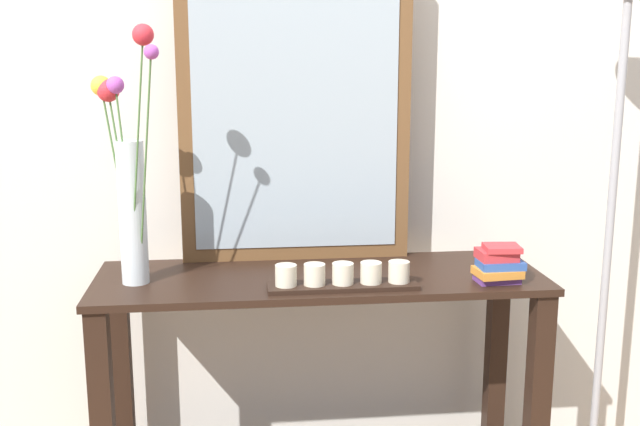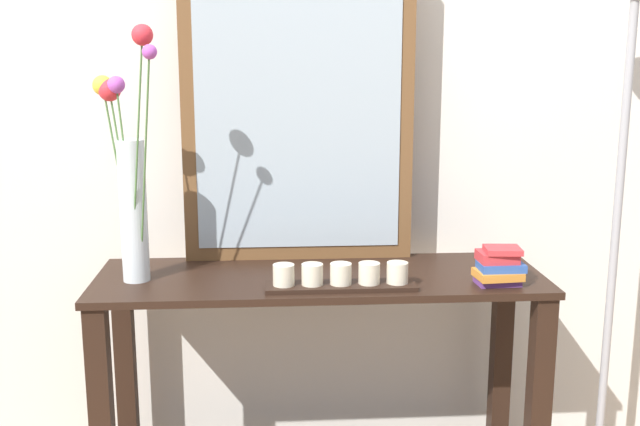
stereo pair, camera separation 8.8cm
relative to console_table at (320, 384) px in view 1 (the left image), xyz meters
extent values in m
cube|color=silver|center=(0.00, 0.33, 0.86)|extent=(6.40, 0.08, 2.70)
cube|color=black|center=(0.00, 0.00, 0.32)|extent=(1.23, 0.41, 0.02)
cube|color=black|center=(-0.58, 0.17, -0.09)|extent=(0.06, 0.06, 0.79)
cube|color=black|center=(0.58, 0.17, -0.09)|extent=(0.06, 0.06, 0.79)
cube|color=brown|center=(-0.05, 0.18, 0.77)|extent=(0.67, 0.03, 0.88)
cube|color=#9EADB7|center=(-0.05, 0.16, 0.77)|extent=(0.59, 0.00, 0.80)
cylinder|color=silver|center=(-0.50, -0.02, 0.52)|extent=(0.07, 0.07, 0.38)
cylinder|color=#4C753D|center=(-0.51, -0.02, 0.59)|extent=(0.06, 0.01, 0.49)
sphere|color=red|center=(-0.54, -0.02, 0.83)|extent=(0.06, 0.06, 0.06)
cylinder|color=#4C753D|center=(-0.47, -0.06, 0.66)|extent=(0.07, 0.07, 0.62)
sphere|color=red|center=(-0.44, -0.10, 0.97)|extent=(0.05, 0.05, 0.05)
cylinder|color=#4C753D|center=(-0.50, -0.03, 0.60)|extent=(0.04, 0.01, 0.50)
sphere|color=#B24CB7|center=(-0.52, -0.04, 0.85)|extent=(0.04, 0.04, 0.04)
cylinder|color=#4C753D|center=(-0.53, -0.01, 0.60)|extent=(0.07, 0.01, 0.50)
sphere|color=yellow|center=(-0.56, -0.01, 0.84)|extent=(0.05, 0.05, 0.05)
cylinder|color=#4C753D|center=(-0.45, -0.08, 0.64)|extent=(0.07, 0.12, 0.58)
sphere|color=#B24CB7|center=(-0.42, -0.14, 0.93)|extent=(0.04, 0.04, 0.04)
cube|color=black|center=(0.05, -0.13, 0.33)|extent=(0.39, 0.09, 0.01)
cylinder|color=beige|center=(-0.10, -0.13, 0.37)|extent=(0.06, 0.06, 0.05)
cylinder|color=beige|center=(-0.03, -0.13, 0.37)|extent=(0.06, 0.06, 0.05)
cylinder|color=beige|center=(0.05, -0.13, 0.37)|extent=(0.06, 0.06, 0.05)
cylinder|color=beige|center=(0.12, -0.13, 0.37)|extent=(0.06, 0.06, 0.05)
cylinder|color=beige|center=(0.19, -0.13, 0.37)|extent=(0.06, 0.06, 0.05)
cube|color=#663884|center=(0.46, -0.12, 0.34)|extent=(0.11, 0.08, 0.02)
cube|color=orange|center=(0.46, -0.13, 0.35)|extent=(0.12, 0.10, 0.02)
cube|color=#2D519E|center=(0.47, -0.12, 0.38)|extent=(0.12, 0.08, 0.02)
cube|color=#C63338|center=(0.46, -0.11, 0.40)|extent=(0.10, 0.09, 0.03)
cube|color=#C63338|center=(0.47, -0.12, 0.42)|extent=(0.10, 0.09, 0.01)
cylinder|color=#9E9EA3|center=(0.84, 0.01, 0.33)|extent=(0.02, 0.02, 1.59)
camera|label=1|loc=(-0.22, -1.99, 0.92)|focal=42.38mm
camera|label=2|loc=(-0.14, -2.00, 0.92)|focal=42.38mm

